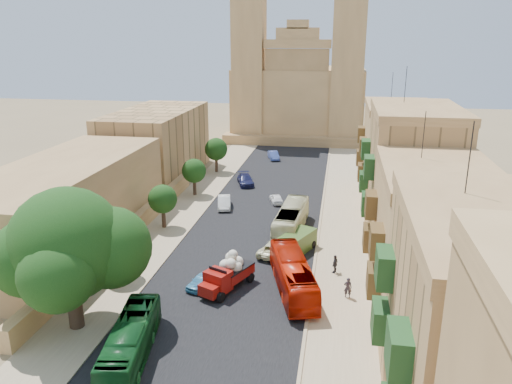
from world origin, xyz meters
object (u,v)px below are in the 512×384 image
(street_tree_a, at_px, (115,240))
(bus_red_east, at_px, (293,275))
(car_blue_a, at_px, (202,281))
(car_cream, at_px, (274,248))
(street_tree_d, at_px, (216,149))
(bus_cream_east, at_px, (291,219))
(pedestrian_a, at_px, (348,288))
(car_blue_b, at_px, (274,155))
(pedestrian_c, at_px, (335,264))
(street_tree_b, at_px, (163,199))
(olive_pickup, at_px, (297,242))
(car_dkblue, at_px, (245,180))
(bus_green_north, at_px, (130,342))
(ficus_tree, at_px, (69,248))
(car_white_b, at_px, (276,198))
(red_truck, at_px, (227,273))
(street_tree_c, at_px, (194,171))
(car_white_a, at_px, (224,202))
(church, at_px, (299,91))

(street_tree_a, xyz_separation_m, bus_red_east, (15.47, 0.03, -1.97))
(car_blue_a, relative_size, car_cream, 0.75)
(street_tree_d, height_order, car_blue_a, street_tree_d)
(bus_cream_east, height_order, pedestrian_a, bus_cream_east)
(car_blue_b, relative_size, pedestrian_a, 2.38)
(car_blue_b, height_order, pedestrian_c, pedestrian_c)
(street_tree_b, relative_size, olive_pickup, 0.97)
(car_blue_a, relative_size, car_dkblue, 0.69)
(bus_green_north, distance_m, car_blue_b, 56.80)
(ficus_tree, xyz_separation_m, bus_green_north, (5.41, -3.01, -4.92))
(olive_pickup, distance_m, pedestrian_a, 9.71)
(bus_green_north, distance_m, bus_red_east, 14.54)
(olive_pickup, bearing_deg, bus_cream_east, 102.33)
(car_white_b, distance_m, pedestrian_a, 24.54)
(pedestrian_a, bearing_deg, red_truck, 0.32)
(street_tree_c, xyz_separation_m, pedestrian_a, (19.98, -24.40, -2.41))
(olive_pickup, bearing_deg, ficus_tree, -132.24)
(car_blue_a, xyz_separation_m, car_dkblue, (-2.12, 30.54, 0.13))
(ficus_tree, relative_size, bus_cream_east, 1.01)
(car_white_a, bearing_deg, car_blue_a, -95.38)
(pedestrian_a, bearing_deg, church, -82.32)
(car_blue_a, xyz_separation_m, pedestrian_a, (12.11, 0.25, 0.30))
(car_white_a, xyz_separation_m, pedestrian_a, (14.92, -19.99, 0.16))
(street_tree_b, bearing_deg, bus_green_north, -75.38)
(pedestrian_c, bearing_deg, pedestrian_a, 37.07)
(olive_pickup, distance_m, pedestrian_c, 5.57)
(ficus_tree, height_order, street_tree_d, ficus_tree)
(ficus_tree, xyz_separation_m, street_tree_a, (-0.59, 7.99, -2.81))
(street_tree_c, height_order, car_dkblue, street_tree_c)
(bus_cream_east, xyz_separation_m, car_blue_b, (-6.37, 32.68, -0.76))
(street_tree_b, height_order, car_dkblue, street_tree_b)
(street_tree_b, relative_size, pedestrian_c, 2.86)
(car_dkblue, relative_size, car_blue_b, 1.18)
(street_tree_a, height_order, street_tree_c, street_tree_a)
(ficus_tree, bearing_deg, street_tree_a, 94.25)
(ficus_tree, distance_m, car_white_a, 28.48)
(street_tree_b, xyz_separation_m, car_blue_b, (7.63, 33.77, -2.58))
(street_tree_a, xyz_separation_m, pedestrian_c, (18.88, 3.90, -2.55))
(ficus_tree, relative_size, car_white_b, 3.11)
(street_tree_c, xyz_separation_m, car_blue_a, (7.87, -24.65, -2.71))
(olive_pickup, bearing_deg, red_truck, -120.53)
(olive_pickup, xyz_separation_m, car_white_b, (-3.96, 14.50, -0.35))
(car_dkblue, bearing_deg, church, 64.85)
(street_tree_d, xyz_separation_m, car_white_b, (11.16, -13.50, -3.02))
(bus_red_east, relative_size, pedestrian_c, 6.05)
(church, distance_m, car_cream, 60.48)
(street_tree_a, xyz_separation_m, car_cream, (13.01, 6.86, -2.78))
(ficus_tree, distance_m, olive_pickup, 22.24)
(car_dkblue, bearing_deg, car_white_b, -72.35)
(street_tree_b, bearing_deg, pedestrian_a, -31.83)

